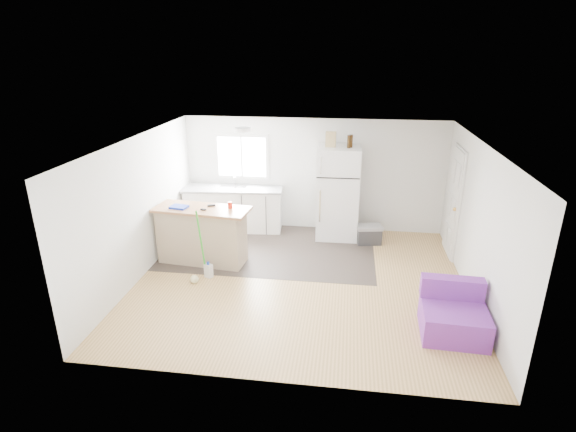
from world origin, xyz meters
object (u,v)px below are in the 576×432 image
object	(u,v)px
purple_seat	(453,316)
bottle_left	(349,142)
peninsula	(202,235)
bottle_right	(351,141)
blue_tray	(179,207)
cardboard_box	(331,139)
kitchen_cabinets	(234,208)
refrigerator	(338,193)
mop	(196,270)
cooler	(369,234)
cleaner_jug	(209,270)
red_cup	(230,205)

from	to	relation	value
purple_seat	bottle_left	distance (m)	3.95
peninsula	bottle_right	distance (m)	3.39
peninsula	blue_tray	bearing A→B (deg)	-167.65
cardboard_box	bottle_left	size ratio (longest dim) A/B	1.20
kitchen_cabinets	refrigerator	world-z (taller)	refrigerator
mop	refrigerator	bearing A→B (deg)	42.53
refrigerator	cardboard_box	bearing A→B (deg)	-169.38
cardboard_box	peninsula	bearing A→B (deg)	-145.81
cooler	cleaner_jug	bearing A→B (deg)	-156.67
cooler	bottle_right	world-z (taller)	bottle_right
blue_tray	kitchen_cabinets	bearing A→B (deg)	71.75
peninsula	cleaner_jug	xyz separation A→B (m)	(0.28, -0.60, -0.41)
blue_tray	bottle_right	bearing A→B (deg)	27.46
peninsula	blue_tray	size ratio (longest dim) A/B	5.90
refrigerator	cardboard_box	xyz separation A→B (m)	(-0.18, -0.04, 1.10)
red_cup	blue_tray	distance (m)	0.92
cooler	cardboard_box	world-z (taller)	cardboard_box
cardboard_box	red_cup	bearing A→B (deg)	-139.32
refrigerator	cleaner_jug	xyz separation A→B (m)	(-2.13, -2.15, -0.83)
purple_seat	blue_tray	bearing A→B (deg)	162.55
blue_tray	cardboard_box	xyz separation A→B (m)	(2.61, 1.56, 0.99)
kitchen_cabinets	peninsula	xyz separation A→B (m)	(-0.18, -1.64, 0.05)
peninsula	refrigerator	size ratio (longest dim) A/B	0.93
kitchen_cabinets	red_cup	world-z (taller)	kitchen_cabinets
bottle_left	bottle_right	bearing A→B (deg)	51.24
refrigerator	bottle_right	xyz separation A→B (m)	(0.21, -0.04, 1.08)
red_cup	cooler	bearing A→B (deg)	25.25
purple_seat	bottle_left	xyz separation A→B (m)	(-1.55, 3.17, 1.77)
kitchen_cabinets	bottle_left	size ratio (longest dim) A/B	8.64
cooler	refrigerator	bearing A→B (deg)	145.67
peninsula	mop	xyz separation A→B (m)	(0.13, -0.79, -0.30)
purple_seat	bottle_right	xyz separation A→B (m)	(-1.51, 3.21, 1.77)
red_cup	blue_tray	size ratio (longest dim) A/B	0.40
kitchen_cabinets	purple_seat	size ratio (longest dim) A/B	2.39
cardboard_box	bottle_left	xyz separation A→B (m)	(0.36, -0.05, -0.02)
peninsula	bottle_left	bearing A→B (deg)	35.53
kitchen_cabinets	bottle_right	xyz separation A→B (m)	(2.45, -0.12, 1.55)
bottle_right	cardboard_box	bearing A→B (deg)	-179.64
cleaner_jug	blue_tray	xyz separation A→B (m)	(-0.66, 0.56, 0.94)
blue_tray	bottle_right	size ratio (longest dim) A/B	1.20
cleaner_jug	mop	world-z (taller)	mop
blue_tray	cardboard_box	size ratio (longest dim) A/B	1.00
refrigerator	bottle_left	bearing A→B (deg)	-27.12
refrigerator	bottle_left	world-z (taller)	bottle_left
red_cup	blue_tray	bearing A→B (deg)	-173.68
bottle_right	cleaner_jug	bearing A→B (deg)	-137.94
kitchen_cabinets	bottle_right	bearing A→B (deg)	-7.72
mop	bottle_left	world-z (taller)	bottle_left
cooler	blue_tray	world-z (taller)	blue_tray
kitchen_cabinets	purple_seat	xyz separation A→B (m)	(3.96, -3.34, -0.22)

